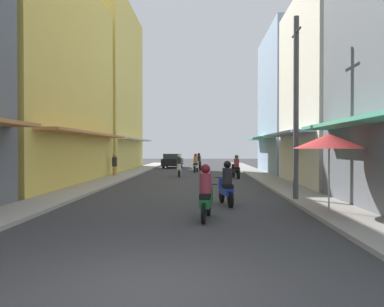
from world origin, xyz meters
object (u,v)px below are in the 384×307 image
at_px(parked_car, 173,161).
at_px(vendor_umbrella, 329,141).
at_px(motorbike_silver, 196,164).
at_px(utility_pole, 296,107).
at_px(motorbike_green, 206,195).
at_px(motorbike_black, 236,168).
at_px(motorbike_white, 179,167).
at_px(pedestrian_crossing, 115,163).
at_px(motorbike_blue, 226,185).
at_px(motorbike_maroon, 198,163).

bearing_deg(parked_car, vendor_umbrella, -75.77).
relative_size(motorbike_silver, utility_pole, 0.26).
height_order(motorbike_green, vendor_umbrella, vendor_umbrella).
relative_size(motorbike_black, motorbike_white, 0.99).
xyz_separation_m(pedestrian_crossing, vendor_umbrella, (10.00, -14.78, 1.26)).
distance_m(pedestrian_crossing, utility_pole, 15.62).
bearing_deg(utility_pole, motorbike_blue, -160.09).
bearing_deg(motorbike_black, vendor_umbrella, -83.19).
xyz_separation_m(motorbike_white, pedestrian_crossing, (-4.46, -0.50, 0.26)).
bearing_deg(parked_car, motorbike_black, -68.77).
relative_size(motorbike_black, vendor_umbrella, 0.73).
height_order(motorbike_blue, motorbike_silver, same).
xyz_separation_m(parked_car, vendor_umbrella, (7.02, -27.67, 1.49)).
bearing_deg(motorbike_silver, motorbike_white, -102.48).
relative_size(motorbike_maroon, motorbike_white, 0.98).
bearing_deg(vendor_umbrella, pedestrian_crossing, 124.09).
height_order(motorbike_blue, utility_pole, utility_pole).
bearing_deg(motorbike_black, pedestrian_crossing, 173.79).
bearing_deg(utility_pole, vendor_umbrella, -83.15).
bearing_deg(motorbike_black, motorbike_blue, -96.37).
bearing_deg(motorbike_blue, pedestrian_crossing, 118.38).
distance_m(motorbike_green, motorbike_white, 16.30).
bearing_deg(pedestrian_crossing, motorbike_silver, 44.43).
xyz_separation_m(motorbike_black, motorbike_white, (-3.89, 1.41, 0.00)).
xyz_separation_m(motorbike_green, motorbike_white, (-1.83, 16.20, 0.00)).
distance_m(motorbike_black, utility_pole, 11.52).
distance_m(motorbike_blue, utility_pole, 4.02).
distance_m(motorbike_black, motorbike_white, 4.13).
height_order(motorbike_black, motorbike_silver, same).
relative_size(motorbike_green, motorbike_white, 1.00).
bearing_deg(utility_pole, motorbike_white, 112.62).
relative_size(pedestrian_crossing, vendor_umbrella, 0.70).
distance_m(motorbike_black, motorbike_green, 14.93).
bearing_deg(pedestrian_crossing, motorbike_green, -68.17).
bearing_deg(motorbike_blue, vendor_umbrella, -31.23).
distance_m(motorbike_green, pedestrian_crossing, 16.91).
relative_size(motorbike_black, parked_car, 0.43).
xyz_separation_m(motorbike_blue, motorbike_maroon, (-1.29, 21.56, 0.00)).
height_order(parked_car, vendor_umbrella, vendor_umbrella).
bearing_deg(parked_car, pedestrian_crossing, -103.04).
bearing_deg(motorbike_black, motorbike_silver, 113.72).
relative_size(motorbike_green, utility_pole, 0.26).
bearing_deg(motorbike_silver, motorbike_black, -66.28).
bearing_deg(motorbike_silver, vendor_umbrella, -77.60).
height_order(motorbike_green, utility_pole, utility_pole).
bearing_deg(motorbike_silver, motorbike_blue, -85.50).
bearing_deg(utility_pole, parked_car, 105.03).
bearing_deg(motorbike_green, pedestrian_crossing, 111.83).
distance_m(motorbike_maroon, motorbike_white, 8.19).
relative_size(parked_car, vendor_umbrella, 1.71).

